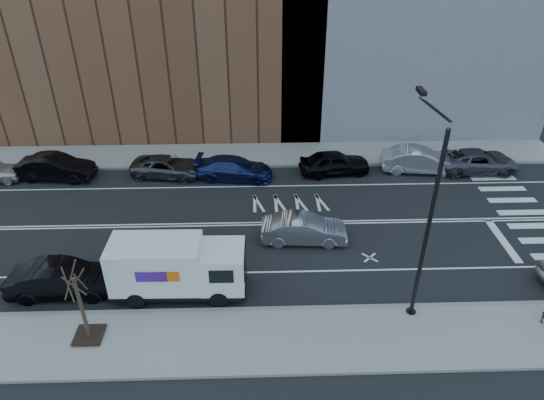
{
  "coord_description": "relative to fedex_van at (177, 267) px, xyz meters",
  "views": [
    {
      "loc": [
        0.29,
        -23.04,
        15.82
      ],
      "look_at": [
        1.0,
        0.31,
        1.4
      ],
      "focal_mm": 32.0,
      "sensor_mm": 36.0,
      "label": 1
    }
  ],
  "objects": [
    {
      "name": "streetlight",
      "position": [
        10.57,
        -1.31,
        3.58
      ],
      "size": [
        0.44,
        4.02,
        9.34
      ],
      "color": "black",
      "rests_on": "ground"
    },
    {
      "name": "sidewalk_near",
      "position": [
        3.57,
        -3.2,
        -1.42
      ],
      "size": [
        44.0,
        3.6,
        0.15
      ],
      "primitive_type": "cube",
      "color": "gray",
      "rests_on": "ground"
    },
    {
      "name": "road_markings",
      "position": [
        3.57,
        5.6,
        -1.49
      ],
      "size": [
        40.0,
        8.6,
        0.01
      ],
      "primitive_type": null,
      "color": "white",
      "rests_on": "ground"
    },
    {
      "name": "far_parked_c",
      "position": [
        -2.28,
        11.57,
        -0.83
      ],
      "size": [
        5.07,
        2.85,
        1.34
      ],
      "primitive_type": "imported",
      "rotation": [
        0.0,
        0.0,
        1.44
      ],
      "color": "#46484D",
      "rests_on": "ground"
    },
    {
      "name": "ground",
      "position": [
        3.57,
        5.6,
        -1.5
      ],
      "size": [
        120.0,
        120.0,
        0.0
      ],
      "primitive_type": "plane",
      "color": "black",
      "rests_on": "ground"
    },
    {
      "name": "fedex_van",
      "position": [
        0.0,
        0.0,
        0.0
      ],
      "size": [
        6.29,
        2.31,
        2.85
      ],
      "rotation": [
        0.0,
        0.0,
        -0.02
      ],
      "color": "black",
      "rests_on": "ground"
    },
    {
      "name": "far_parked_b",
      "position": [
        -9.59,
        11.4,
        -0.68
      ],
      "size": [
        5.14,
        2.25,
        1.64
      ],
      "primitive_type": "imported",
      "rotation": [
        0.0,
        0.0,
        1.47
      ],
      "color": "black",
      "rests_on": "ground"
    },
    {
      "name": "near_parked_rear_a",
      "position": [
        -5.36,
        0.1,
        -0.68
      ],
      "size": [
        5.0,
        1.85,
        1.63
      ],
      "primitive_type": "imported",
      "rotation": [
        0.0,
        0.0,
        1.6
      ],
      "color": "black",
      "rests_on": "ground"
    },
    {
      "name": "driving_sedan",
      "position": [
        6.24,
        3.91,
        -0.74
      ],
      "size": [
        4.68,
        1.83,
        1.52
      ],
      "primitive_type": "imported",
      "rotation": [
        0.0,
        0.0,
        1.52
      ],
      "color": "#9E9EA2",
      "rests_on": "ground"
    },
    {
      "name": "curb_near",
      "position": [
        3.57,
        -1.4,
        -1.41
      ],
      "size": [
        44.0,
        0.25,
        0.17
      ],
      "primitive_type": "cube",
      "color": "gray",
      "rests_on": "ground"
    },
    {
      "name": "far_parked_e",
      "position": [
        8.97,
        11.55,
        -0.69
      ],
      "size": [
        4.9,
        2.43,
        1.61
      ],
      "primitive_type": "imported",
      "rotation": [
        0.0,
        0.0,
        1.69
      ],
      "color": "black",
      "rests_on": "ground"
    },
    {
      "name": "far_parked_g",
      "position": [
        18.81,
        11.62,
        -0.76
      ],
      "size": [
        5.37,
        2.51,
        1.49
      ],
      "primitive_type": "imported",
      "rotation": [
        0.0,
        0.0,
        1.56
      ],
      "color": "#4B4D52",
      "rests_on": "ground"
    },
    {
      "name": "street_tree",
      "position": [
        -3.43,
        -2.8,
        -0.05
      ],
      "size": [
        1.2,
        1.2,
        3.75
      ],
      "color": "black",
      "rests_on": "ground"
    },
    {
      "name": "crosswalk",
      "position": [
        19.57,
        5.6,
        -1.49
      ],
      "size": [
        3.0,
        14.0,
        0.01
      ],
      "primitive_type": null,
      "color": "white",
      "rests_on": "ground"
    },
    {
      "name": "far_parked_f",
      "position": [
        14.77,
        11.69,
        -0.66
      ],
      "size": [
        5.23,
        2.34,
        1.67
      ],
      "primitive_type": "imported",
      "rotation": [
        0.0,
        0.0,
        1.45
      ],
      "color": "silver",
      "rests_on": "ground"
    },
    {
      "name": "far_parked_d",
      "position": [
        2.21,
        11.07,
        -0.76
      ],
      "size": [
        5.3,
        2.7,
        1.47
      ],
      "primitive_type": "imported",
      "rotation": [
        0.0,
        0.0,
        1.44
      ],
      "color": "navy",
      "rests_on": "ground"
    },
    {
      "name": "sidewalk_far",
      "position": [
        3.57,
        14.4,
        -1.42
      ],
      "size": [
        44.0,
        3.6,
        0.15
      ],
      "primitive_type": "cube",
      "color": "gray",
      "rests_on": "ground"
    },
    {
      "name": "curb_far",
      "position": [
        3.57,
        12.6,
        -1.41
      ],
      "size": [
        44.0,
        0.25,
        0.17
      ],
      "primitive_type": "cube",
      "color": "gray",
      "rests_on": "ground"
    }
  ]
}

